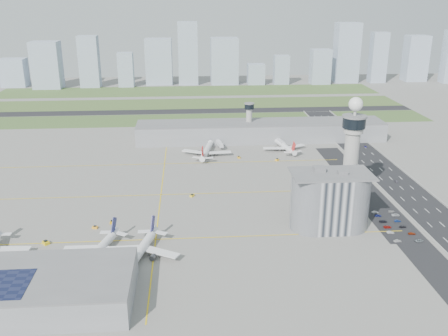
{
  "coord_description": "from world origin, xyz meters",
  "views": [
    {
      "loc": [
        -22.19,
        -260.65,
        119.27
      ],
      "look_at": [
        0.0,
        35.0,
        15.0
      ],
      "focal_mm": 40.0,
      "sensor_mm": 36.0,
      "label": 1
    }
  ],
  "objects": [
    {
      "name": "skyline_bldg_7",
      "position": [
        -59.44,
        436.89,
        30.61
      ],
      "size": [
        35.76,
        28.61,
        61.22
      ],
      "primitive_type": "cube",
      "color": "#9EADC1",
      "rests_on": "ground"
    },
    {
      "name": "tug_1",
      "position": [
        -73.16,
        -14.83,
        0.81
      ],
      "size": [
        3.08,
        2.39,
        1.62
      ],
      "primitive_type": null,
      "rotation": [
        0.0,
        0.0,
        -1.75
      ],
      "color": "orange",
      "rests_on": "ground"
    },
    {
      "name": "car_lot_9",
      "position": [
        92.02,
        -19.01,
        0.59
      ],
      "size": [
        3.67,
        1.5,
        1.18
      ],
      "primitive_type": "imported",
      "rotation": [
        0.0,
        0.0,
        1.64
      ],
      "color": "navy",
      "rests_on": "ground"
    },
    {
      "name": "car_hw_1",
      "position": [
        115.83,
        40.35,
        0.63
      ],
      "size": [
        1.44,
        3.87,
        1.26
      ],
      "primitive_type": "imported",
      "rotation": [
        0.0,
        0.0,
        0.03
      ],
      "color": "#29282E",
      "rests_on": "ground"
    },
    {
      "name": "airplane_far_a",
      "position": [
        -7.94,
        109.3,
        6.41
      ],
      "size": [
        46.75,
        52.21,
        12.81
      ],
      "primitive_type": null,
      "rotation": [
        0.0,
        0.0,
        1.38
      ],
      "color": "white",
      "rests_on": "ground"
    },
    {
      "name": "tug_2",
      "position": [
        -64.78,
        -9.02,
        0.89
      ],
      "size": [
        2.24,
        3.15,
        1.78
      ],
      "primitive_type": null,
      "rotation": [
        0.0,
        0.0,
        3.1
      ],
      "color": "#D99703",
      "rests_on": "ground"
    },
    {
      "name": "grass_strip_1",
      "position": [
        -20.0,
        300.0,
        0.04
      ],
      "size": [
        480.0,
        60.0,
        0.08
      ],
      "primitive_type": "cube",
      "color": "#435E2C",
      "rests_on": "ground"
    },
    {
      "name": "highway",
      "position": [
        115.0,
        0.0,
        0.05
      ],
      "size": [
        28.0,
        500.0,
        0.1
      ],
      "primitive_type": "cube",
      "color": "black",
      "rests_on": "ground"
    },
    {
      "name": "skyline_bldg_9",
      "position": [
        30.27,
        432.32,
        31.06
      ],
      "size": [
        36.96,
        29.57,
        62.11
      ],
      "primitive_type": "cube",
      "color": "#9EADC1",
      "rests_on": "ground"
    },
    {
      "name": "skyline_bldg_14",
      "position": [
        244.74,
        426.38,
        34.37
      ],
      "size": [
        21.59,
        17.28,
        68.75
      ],
      "primitive_type": "cube",
      "color": "#9EADC1",
      "rests_on": "ground"
    },
    {
      "name": "car_lot_8",
      "position": [
        91.92,
        -26.27,
        0.64
      ],
      "size": [
        3.83,
        1.73,
        1.28
      ],
      "primitive_type": "imported",
      "rotation": [
        0.0,
        0.0,
        1.63
      ],
      "color": "black",
      "rests_on": "ground"
    },
    {
      "name": "jet_bridge_far_1",
      "position": [
        52.0,
        132.0,
        2.85
      ],
      "size": [
        5.39,
        14.31,
        5.7
      ],
      "primitive_type": null,
      "rotation": [
        0.0,
        0.0,
        -1.4
      ],
      "color": "silver",
      "rests_on": "ground"
    },
    {
      "name": "tug_0",
      "position": [
        -94.82,
        -30.92,
        1.04
      ],
      "size": [
        4.18,
        4.33,
        2.08
      ],
      "primitive_type": null,
      "rotation": [
        0.0,
        0.0,
        -2.45
      ],
      "color": "yellow",
      "rests_on": "ground"
    },
    {
      "name": "taxiway_line_h_0",
      "position": [
        -40.0,
        -30.0,
        0.01
      ],
      "size": [
        260.0,
        0.6,
        0.01
      ],
      "primitive_type": "cube",
      "color": "yellow",
      "rests_on": "ground"
    },
    {
      "name": "car_lot_11",
      "position": [
        93.65,
        -6.26,
        0.54
      ],
      "size": [
        3.92,
        2.11,
        1.08
      ],
      "primitive_type": "imported",
      "rotation": [
        0.0,
        0.0,
        1.74
      ],
      "color": "#9D9D9D",
      "rests_on": "ground"
    },
    {
      "name": "car_lot_6",
      "position": [
        93.58,
        -42.45,
        0.62
      ],
      "size": [
        4.7,
        2.7,
        1.23
      ],
      "primitive_type": "imported",
      "rotation": [
        0.0,
        0.0,
        1.72
      ],
      "color": "gray",
      "rests_on": "ground"
    },
    {
      "name": "car_lot_1",
      "position": [
        82.67,
        -32.24,
        0.62
      ],
      "size": [
        3.85,
        1.59,
        1.24
      ],
      "primitive_type": "imported",
      "rotation": [
        0.0,
        0.0,
        1.5
      ],
      "color": "#A9A9A9",
      "rests_on": "ground"
    },
    {
      "name": "skyline_bldg_10",
      "position": [
        73.27,
        423.68,
        13.87
      ],
      "size": [
        23.01,
        18.41,
        27.75
      ],
      "primitive_type": "cube",
      "color": "#9EADC1",
      "rests_on": "ground"
    },
    {
      "name": "car_lot_4",
      "position": [
        83.79,
        -11.36,
        0.64
      ],
      "size": [
        3.89,
        1.91,
        1.28
      ],
      "primitive_type": "imported",
      "rotation": [
        0.0,
        0.0,
        1.46
      ],
      "color": "navy",
      "rests_on": "ground"
    },
    {
      "name": "jet_bridge_near_2",
      "position": [
        -53.0,
        -61.0,
        2.85
      ],
      "size": [
        5.39,
        14.31,
        5.7
      ],
      "primitive_type": null,
      "rotation": [
        0.0,
        0.0,
        1.4
      ],
      "color": "silver",
      "rests_on": "ground"
    },
    {
      "name": "grass_strip_0",
      "position": [
        -20.0,
        225.0,
        0.04
      ],
      "size": [
        480.0,
        50.0,
        0.08
      ],
      "primitive_type": "cube",
      "color": "#3C5428",
      "rests_on": "ground"
    },
    {
      "name": "admin_building",
      "position": [
        51.99,
        -22.0,
        15.3
      ],
      "size": [
        42.0,
        24.0,
        33.5
      ],
      "color": "#B2B2B7",
      "rests_on": "ground"
    },
    {
      "name": "jet_bridge_near_1",
      "position": [
        -83.0,
        -61.0,
        2.85
      ],
      "size": [
        5.39,
        14.31,
        5.7
      ],
      "primitive_type": null,
      "rotation": [
        0.0,
        0.0,
        1.4
      ],
      "color": "silver",
      "rests_on": "ground"
    },
    {
      "name": "airplane_near_c",
      "position": [
        -46.15,
        -48.24,
        6.32
      ],
      "size": [
        48.46,
        53.33,
        12.65
      ],
      "primitive_type": null,
      "rotation": [
        0.0,
        0.0,
        -1.82
      ],
      "color": "white",
      "rests_on": "ground"
    },
    {
      "name": "grass_strip_2",
      "position": [
        -20.0,
        380.0,
        0.04
      ],
      "size": [
        480.0,
        70.0,
        0.08
      ],
      "primitive_type": "cube",
      "color": "#496730",
      "rests_on": "ground"
    },
    {
      "name": "skyline_bldg_6",
      "position": [
        -102.68,
        417.9,
        22.6
      ],
      "size": [
        20.04,
        16.03,
        45.2
      ],
      "primitive_type": "cube",
      "color": "#9EADC1",
      "rests_on": "ground"
    },
    {
      "name": "skyline_bldg_4",
      "position": [
        -204.47,
        415.19,
        30.18
      ],
      "size": [
        35.81,
        28.65,
        60.36
      ],
      "primitive_type": "cube",
      "color": "#9EADC1",
      "rests_on": "ground"
    },
    {
      "name": "landside_road",
      "position": [
        90.0,
        -10.0,
        0.04
      ],
      "size": [
        18.0,
        260.0,
        0.08
      ],
      "primitive_type": "cube",
      "color": "black",
      "rests_on": "ground"
    },
    {
      "name": "car_lot_0",
      "position": [
        82.56,
        -41.76,
        0.66
      ],
      "size": [
        3.93,
        1.71,
        1.32
      ],
      "primitive_type": "imported",
      "rotation": [
        0.0,
        0.0,
        1.61
      ],
      "color": "silver",
      "rests_on": "ground"
    },
    {
      "name": "secondary_tower",
      "position": [
        30.0,
        150.0,
        18.8
      ],
      "size": [
        8.6,
        8.6,
        31.9
      ],
      "color": "#ADAAA5",
      "rests_on": "ground"
    },
    {
      "name": "tug_4",
      "position": [
        16.16,
        99.41,
        0.84
      ],
      "size": [
        2.24,
        3.06,
        1.69
      ],
      "primitive_type": null,
      "rotation": [
        0.0,
        0.0,
        -3.06
      ],
      "color": "gold",
      "rests_on": "ground"
    },
    {
      "name": "ground",
      "position": [
        0.0,
        0.0,
        0.0
      ],
      "size": [
        1000.0,
        1000.0,
        0.0
      ],
      "primitive_type": "plane",
      "color": "gray"
    },
    {
      "name": "car_lot_5",
      "position": [
        83.77,
        -6.71,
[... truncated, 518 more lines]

